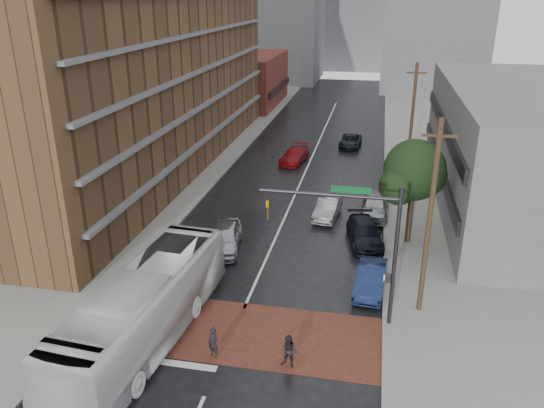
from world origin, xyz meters
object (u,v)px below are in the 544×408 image
Objects in this scene: pedestrian_a at (213,343)px; car_travel_a at (225,237)px; car_travel_b at (328,208)px; car_travel_c at (294,155)px; suv_travel at (350,141)px; car_parked_mid at (365,233)px; transit_bus at (145,309)px; car_parked_far at (375,205)px; pedestrian_b at (289,352)px; car_parked_near at (371,279)px.

car_travel_a is at bearing 127.42° from pedestrian_a.
car_travel_c is (-4.44, 12.53, 0.01)m from car_travel_b.
suv_travel is 22.99m from car_parked_mid.
transit_bus is 15.74m from car_parked_mid.
car_parked_mid is at bearing -80.97° from suv_travel.
car_travel_c is 8.20m from suv_travel.
car_parked_far is (9.13, 7.33, -0.01)m from car_travel_a.
car_parked_mid is at bearing -57.55° from car_travel_c.
car_parked_mid is 1.04× the size of car_parked_far.
transit_bus reaches higher than car_travel_a.
car_travel_a is 1.13× the size of car_travel_b.
pedestrian_b is at bearing -112.33° from car_parked_mid.
car_travel_a reaches higher than car_travel_c.
car_parked_far reaches higher than pedestrian_a.
car_parked_far is at bearing 93.43° from pedestrian_a.
car_parked_far is at bearing 64.31° from transit_bus.
pedestrian_b is 0.33× the size of car_travel_a.
car_parked_near is (6.67, 7.13, -0.05)m from pedestrian_a.
car_travel_c is 1.02× the size of car_parked_far.
pedestrian_b reaches higher than car_parked_mid.
pedestrian_b is 11.92m from car_travel_a.
transit_bus reaches higher than car_parked_far.
pedestrian_b is (3.40, 0.00, 0.03)m from pedestrian_a.
transit_bus is 28.90m from car_travel_c.
suv_travel is at bearing 99.89° from car_parked_far.
car_travel_c is at bearing 115.33° from car_travel_b.
car_parked_mid reaches higher than suv_travel.
car_parked_mid is (6.13, 13.00, -0.04)m from pedestrian_a.
car_parked_mid is at bearing -95.58° from car_parked_far.
pedestrian_a is 18.92m from car_parked_far.
car_parked_mid reaches higher than car_parked_near.
car_travel_b is (5.84, 6.38, -0.12)m from car_travel_a.
car_parked_far is (3.27, 17.71, 0.02)m from pedestrian_b.
car_travel_a reaches higher than car_parked_mid.
suv_travel is (6.28, 25.50, -0.19)m from car_travel_a.
transit_bus is 2.83× the size of suv_travel.
car_travel_a reaches higher than pedestrian_b.
pedestrian_a is 0.34× the size of suv_travel.
pedestrian_b is 7.85m from car_parked_near.
car_travel_a is 26.26m from suv_travel.
car_travel_b is at bearing 104.48° from pedestrian_b.
car_travel_b is at bearing -162.95° from car_parked_far.
car_parked_near is 0.87× the size of car_parked_mid.
car_travel_b is 3.43m from car_parked_far.
suv_travel is at bearing 83.08° from transit_bus.
car_parked_near is (3.27, 7.13, -0.08)m from pedestrian_b.
car_travel_c is 1.13× the size of car_parked_near.
car_travel_a is 11.71m from car_parked_far.
car_parked_far is at bearing 93.94° from pedestrian_b.
car_travel_a is at bearing 133.85° from pedestrian_b.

